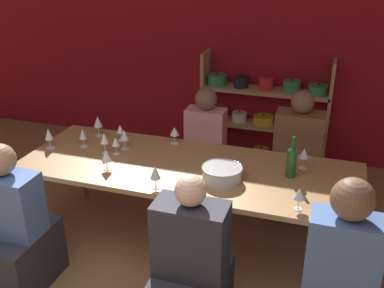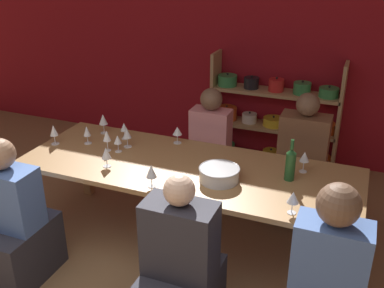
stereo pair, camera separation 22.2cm
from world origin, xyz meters
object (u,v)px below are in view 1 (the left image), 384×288
object	(u,v)px
wine_glass_white_a	(124,136)
wine_glass_empty_b	(116,142)
mixing_bowl	(222,173)
wine_glass_white_e	(83,135)
wine_glass_white_b	(175,132)
wine_glass_red_d	(299,194)
dining_table	(188,174)
wine_bottle_green	(292,161)
wine_glass_empty_a	(104,138)
person_near_b	(191,276)
shelf_unit	(263,118)
wine_glass_red_a	(155,173)
wine_glass_red_b	(120,129)
wine_glass_white_c	(49,135)
wine_glass_white_d	(98,122)
wine_glass_red_c	(106,156)
person_far_a	(296,168)
wine_glass_red_e	(304,154)
person_far_b	(205,158)
person_near_c	(14,237)

from	to	relation	value
wine_glass_white_a	wine_glass_empty_b	distance (m)	0.12
mixing_bowl	wine_glass_white_e	distance (m)	1.31
wine_glass_white_b	wine_glass_red_d	distance (m)	1.37
wine_glass_white_a	wine_glass_white_b	world-z (taller)	wine_glass_white_a
dining_table	wine_glass_white_a	distance (m)	0.67
wine_bottle_green	wine_glass_white_a	world-z (taller)	wine_bottle_green
wine_glass_white_b	wine_glass_empty_a	distance (m)	0.61
wine_bottle_green	wine_glass_empty_a	size ratio (longest dim) A/B	1.76
wine_glass_empty_b	person_near_b	distance (m)	1.35
shelf_unit	wine_bottle_green	bearing A→B (deg)	-74.43
wine_glass_red_a	wine_glass_empty_a	world-z (taller)	wine_glass_empty_a
wine_glass_red_b	wine_glass_white_e	xyz separation A→B (m)	(-0.25, -0.21, 0.00)
wine_glass_white_b	mixing_bowl	bearing A→B (deg)	-42.41
wine_glass_empty_b	shelf_unit	bearing A→B (deg)	62.57
wine_glass_red_a	wine_glass_white_e	distance (m)	0.99
wine_glass_red_d	wine_glass_empty_a	distance (m)	1.67
wine_glass_white_c	wine_glass_white_d	xyz separation A→B (m)	(0.27, 0.37, 0.01)
wine_glass_red_c	person_far_a	xyz separation A→B (m)	(1.36, 1.09, -0.43)
dining_table	wine_glass_red_c	distance (m)	0.66
wine_glass_red_d	shelf_unit	bearing A→B (deg)	105.03
person_far_a	wine_glass_red_c	bearing A→B (deg)	38.79
wine_glass_white_b	wine_glass_red_a	bearing A→B (deg)	-79.96
wine_glass_empty_a	wine_glass_white_e	distance (m)	0.25
person_near_b	wine_glass_red_c	bearing A→B (deg)	146.10
wine_glass_red_e	person_far_a	xyz separation A→B (m)	(-0.09, 0.61, -0.44)
person_near_b	person_far_b	distance (m)	1.69
person_near_c	person_near_b	bearing A→B (deg)	0.46
wine_glass_white_c	wine_glass_white_d	size ratio (longest dim) A/B	0.96
wine_bottle_green	wine_glass_white_d	xyz separation A→B (m)	(-1.76, 0.26, 0.00)
wine_glass_red_d	person_near_b	distance (m)	0.88
wine_glass_red_c	wine_glass_red_d	world-z (taller)	wine_glass_red_c
person_far_a	person_far_b	xyz separation A→B (m)	(-0.87, -0.04, -0.01)
wine_glass_red_d	person_far_b	size ratio (longest dim) A/B	0.14
wine_glass_white_c	wine_glass_empty_b	xyz separation A→B (m)	(0.60, 0.07, -0.01)
wine_glass_white_d	person_near_b	bearing A→B (deg)	-42.67
wine_glass_red_c	person_far_a	world-z (taller)	person_far_a
wine_glass_red_d	person_far_a	size ratio (longest dim) A/B	0.13
wine_glass_white_b	wine_glass_white_e	size ratio (longest dim) A/B	0.94
wine_glass_red_a	person_near_c	distance (m)	1.13
wine_glass_red_c	person_far_b	distance (m)	1.24
wine_glass_red_a	person_far_b	xyz separation A→B (m)	(0.02, 1.21, -0.44)
wine_glass_white_e	person_far_a	size ratio (longest dim) A/B	0.14
wine_glass_red_d	wine_glass_white_d	world-z (taller)	wine_glass_white_d
wine_glass_white_a	person_near_b	world-z (taller)	person_near_b
person_near_b	wine_glass_red_d	bearing A→B (deg)	37.75
wine_glass_white_c	wine_glass_empty_b	size ratio (longest dim) A/B	1.19
wine_glass_empty_b	wine_glass_white_e	bearing A→B (deg)	171.90
wine_glass_red_e	person_near_b	world-z (taller)	person_near_b
mixing_bowl	wine_bottle_green	size ratio (longest dim) A/B	0.95
wine_glass_red_b	wine_glass_red_d	size ratio (longest dim) A/B	0.95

